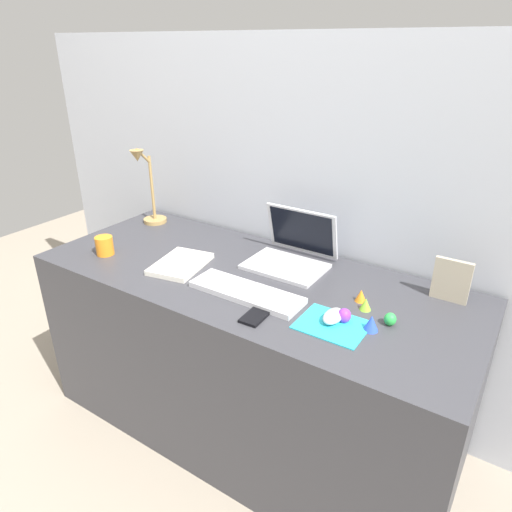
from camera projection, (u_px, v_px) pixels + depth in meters
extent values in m
plane|color=gray|center=(250.00, 424.00, 2.04)|extent=(6.00, 6.00, 0.00)
cube|color=#B2B7C1|center=(298.00, 232.00, 1.99)|extent=(2.88, 0.05, 1.58)
cube|color=#38383D|center=(249.00, 356.00, 1.88)|extent=(1.68, 0.68, 0.74)
cube|color=silver|center=(285.00, 266.00, 1.78)|extent=(0.30, 0.21, 0.01)
cube|color=silver|center=(302.00, 231.00, 1.83)|extent=(0.30, 0.06, 0.20)
cube|color=black|center=(301.00, 231.00, 1.83)|extent=(0.27, 0.05, 0.17)
cube|color=silver|center=(246.00, 292.00, 1.59)|extent=(0.41, 0.13, 0.02)
cube|color=#28B7CC|center=(332.00, 325.00, 1.42)|extent=(0.21, 0.17, 0.00)
ellipsoid|color=silver|center=(333.00, 316.00, 1.43)|extent=(0.06, 0.10, 0.03)
cube|color=black|center=(257.00, 315.00, 1.47)|extent=(0.07, 0.13, 0.01)
cylinder|color=#A5844C|center=(155.00, 220.00, 2.23)|extent=(0.11, 0.11, 0.02)
cylinder|color=#A5844C|center=(152.00, 188.00, 2.16)|extent=(0.01, 0.01, 0.30)
cylinder|color=#A5844C|center=(143.00, 156.00, 2.07)|extent=(0.01, 0.08, 0.08)
cone|color=#A5844C|center=(137.00, 156.00, 2.04)|extent=(0.06, 0.06, 0.05)
cube|color=silver|center=(181.00, 264.00, 1.79)|extent=(0.21, 0.27, 0.02)
cube|color=#B2A58C|center=(451.00, 281.00, 1.53)|extent=(0.12, 0.02, 0.15)
cylinder|color=orange|center=(104.00, 246.00, 1.88)|extent=(0.07, 0.07, 0.08)
ellipsoid|color=green|center=(390.00, 319.00, 1.41)|extent=(0.04, 0.04, 0.04)
ellipsoid|color=purple|center=(344.00, 316.00, 1.43)|extent=(0.04, 0.04, 0.05)
cone|color=blue|center=(371.00, 323.00, 1.39)|extent=(0.05, 0.05, 0.05)
cone|color=#8CDB33|center=(366.00, 304.00, 1.50)|extent=(0.04, 0.04, 0.04)
cone|color=orange|center=(361.00, 295.00, 1.55)|extent=(0.04, 0.04, 0.04)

